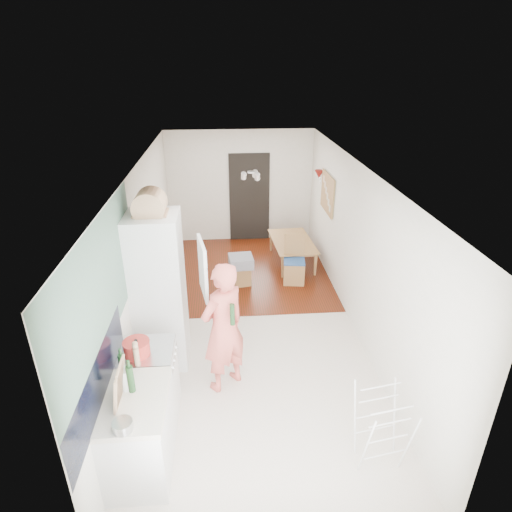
{
  "coord_description": "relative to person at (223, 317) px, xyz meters",
  "views": [
    {
      "loc": [
        -0.38,
        -5.75,
        3.88
      ],
      "look_at": [
        0.09,
        0.2,
        1.09
      ],
      "focal_mm": 30.0,
      "sensor_mm": 36.0,
      "label": 1
    }
  ],
  "objects": [
    {
      "name": "room_shell",
      "position": [
        0.43,
        1.38,
        0.22
      ],
      "size": [
        3.2,
        7.0,
        2.5
      ],
      "primitive_type": null,
      "color": "silver",
      "rests_on": "ground"
    },
    {
      "name": "floor",
      "position": [
        0.43,
        1.38,
        -1.03
      ],
      "size": [
        3.2,
        7.0,
        0.01
      ],
      "primitive_type": "cube",
      "color": "beige",
      "rests_on": "ground"
    },
    {
      "name": "wood_floor_overlay",
      "position": [
        0.43,
        3.23,
        -1.02
      ],
      "size": [
        3.2,
        3.3,
        0.01
      ],
      "primitive_type": "cube",
      "color": "#5D160A",
      "rests_on": "room_shell"
    },
    {
      "name": "sage_wall_panel",
      "position": [
        -1.16,
        -0.62,
        0.82
      ],
      "size": [
        0.02,
        3.0,
        1.3
      ],
      "primitive_type": "cube",
      "color": "slate",
      "rests_on": "room_shell"
    },
    {
      "name": "tile_splashback",
      "position": [
        -1.15,
        -1.17,
        0.12
      ],
      "size": [
        0.02,
        1.9,
        0.5
      ],
      "primitive_type": "cube",
      "color": "black",
      "rests_on": "room_shell"
    },
    {
      "name": "doorway_recess",
      "position": [
        0.63,
        4.86,
        -0.03
      ],
      "size": [
        0.9,
        0.04,
        2.0
      ],
      "primitive_type": "cube",
      "color": "black",
      "rests_on": "room_shell"
    },
    {
      "name": "base_cabinet",
      "position": [
        -0.87,
        -1.17,
        -0.6
      ],
      "size": [
        0.6,
        0.9,
        0.86
      ],
      "primitive_type": "cube",
      "color": "silver",
      "rests_on": "room_shell"
    },
    {
      "name": "worktop",
      "position": [
        -0.87,
        -1.17,
        -0.14
      ],
      "size": [
        0.62,
        0.92,
        0.06
      ],
      "primitive_type": "cube",
      "color": "beige",
      "rests_on": "room_shell"
    },
    {
      "name": "range_cooker",
      "position": [
        -0.87,
        -0.42,
        -0.59
      ],
      "size": [
        0.6,
        0.6,
        0.88
      ],
      "primitive_type": "cube",
      "color": "silver",
      "rests_on": "room_shell"
    },
    {
      "name": "cooker_top",
      "position": [
        -0.87,
        -0.42,
        -0.13
      ],
      "size": [
        0.6,
        0.6,
        0.04
      ],
      "primitive_type": "cube",
      "color": "#B6B6B8",
      "rests_on": "room_shell"
    },
    {
      "name": "fridge_housing",
      "position": [
        -0.84,
        0.6,
        0.04
      ],
      "size": [
        0.66,
        0.66,
        2.15
      ],
      "primitive_type": "cube",
      "color": "silver",
      "rests_on": "room_shell"
    },
    {
      "name": "fridge_door",
      "position": [
        -0.23,
        0.3,
        0.52
      ],
      "size": [
        0.14,
        0.56,
        0.7
      ],
      "primitive_type": "cube",
      "rotation": [
        0.0,
        0.0,
        -1.4
      ],
      "color": "silver",
      "rests_on": "room_shell"
    },
    {
      "name": "fridge_interior",
      "position": [
        -0.53,
        0.6,
        0.52
      ],
      "size": [
        0.02,
        0.52,
        0.66
      ],
      "primitive_type": "cube",
      "color": "white",
      "rests_on": "room_shell"
    },
    {
      "name": "pinboard",
      "position": [
        2.01,
        3.28,
        0.52
      ],
      "size": [
        0.03,
        0.9,
        0.7
      ],
      "primitive_type": "cube",
      "color": "tan",
      "rests_on": "room_shell"
    },
    {
      "name": "pinboard_frame",
      "position": [
        2.0,
        3.28,
        0.52
      ],
      "size": [
        0.0,
        0.94,
        0.74
      ],
      "primitive_type": "cube",
      "color": "olive",
      "rests_on": "room_shell"
    },
    {
      "name": "wall_sconce",
      "position": [
        1.97,
        3.93,
        0.72
      ],
      "size": [
        0.18,
        0.18,
        0.16
      ],
      "primitive_type": "cone",
      "color": "maroon",
      "rests_on": "room_shell"
    },
    {
      "name": "person",
      "position": [
        0.0,
        0.0,
        0.0
      ],
      "size": [
        0.9,
        0.86,
        2.06
      ],
      "primitive_type": "imported",
      "rotation": [
        0.0,
        0.0,
        3.82
      ],
      "color": "#DF6156",
      "rests_on": "floor"
    },
    {
      "name": "dining_table",
      "position": [
        1.44,
        3.52,
        -0.82
      ],
      "size": [
        0.74,
        1.23,
        0.42
      ],
      "primitive_type": "imported",
      "rotation": [
        0.0,
        0.0,
        1.63
      ],
      "color": "olive",
      "rests_on": "floor"
    },
    {
      "name": "dining_chair",
      "position": [
        1.32,
        2.69,
        -0.57
      ],
      "size": [
        0.43,
        0.43,
        0.92
      ],
      "primitive_type": null,
      "rotation": [
        0.0,
        0.0,
        -0.13
      ],
      "color": "olive",
      "rests_on": "floor"
    },
    {
      "name": "stool",
      "position": [
        0.34,
        2.68,
        -0.83
      ],
      "size": [
        0.35,
        0.35,
        0.4
      ],
      "primitive_type": null,
      "rotation": [
        0.0,
        0.0,
        0.19
      ],
      "color": "olive",
      "rests_on": "floor"
    },
    {
      "name": "grey_drape",
      "position": [
        0.33,
        2.65,
        -0.54
      ],
      "size": [
        0.46,
        0.46,
        0.19
      ],
      "primitive_type": "cube",
      "rotation": [
        0.0,
        0.0,
        0.09
      ],
      "color": "gray",
      "rests_on": "stool"
    },
    {
      "name": "drying_rack",
      "position": [
        1.58,
        -1.29,
        -0.59
      ],
      "size": [
        0.51,
        0.48,
        0.88
      ],
      "primitive_type": null,
      "rotation": [
        0.0,
        0.0,
        0.17
      ],
      "color": "silver",
      "rests_on": "floor"
    },
    {
      "name": "bread_bin",
      "position": [
        -0.83,
        0.63,
        1.23
      ],
      "size": [
        0.47,
        0.45,
        0.22
      ],
      "primitive_type": null,
      "rotation": [
        0.0,
        0.0,
        -0.17
      ],
      "color": "tan",
      "rests_on": "fridge_housing"
    },
    {
      "name": "red_casserole",
      "position": [
        -0.94,
        -0.5,
        -0.03
      ],
      "size": [
        0.35,
        0.35,
        0.17
      ],
      "primitive_type": "cylinder",
      "rotation": [
        0.0,
        0.0,
        0.25
      ],
      "color": "red",
      "rests_on": "cooker_top"
    },
    {
      "name": "steel_pan",
      "position": [
        -0.89,
        -1.55,
        -0.07
      ],
      "size": [
        0.22,
        0.22,
        0.09
      ],
      "primitive_type": "cylinder",
      "rotation": [
        0.0,
        0.0,
        -0.29
      ],
      "color": "#B6B6B8",
      "rests_on": "worktop"
    },
    {
      "name": "held_bottle",
      "position": [
        0.11,
        -0.17,
        0.14
      ],
      "size": [
        0.06,
        0.06,
        0.27
      ],
      "primitive_type": "cylinder",
      "color": "#1C3F1E",
      "rests_on": "person"
    },
    {
      "name": "bottle_a",
      "position": [
        -0.9,
        -1.07,
        0.04
      ],
      "size": [
        0.07,
        0.07,
        0.29
      ],
      "primitive_type": "cylinder",
      "rotation": [
        0.0,
        0.0,
        -0.08
      ],
      "color": "#1C3F1E",
      "rests_on": "worktop"
    },
    {
      "name": "bottle_b",
      "position": [
        -1.02,
        -0.86,
        0.03
      ],
      "size": [
        0.07,
        0.07,
        0.28
      ],
      "primitive_type": "cylinder",
      "rotation": [
        0.0,
        0.0,
        -0.07
      ],
      "color": "#1C3F1E",
      "rests_on": "worktop"
    },
    {
      "name": "bottle_c",
      "position": [
        -0.96,
        -1.04,
        0.01
      ],
      "size": [
        0.11,
        0.11,
        0.23
      ],
      "primitive_type": "cylinder",
      "rotation": [
        0.0,
        0.0,
        0.16
      ],
      "color": "silver",
      "rests_on": "worktop"
    },
    {
      "name": "pepper_mill_front",
      "position": [
        -0.91,
        -0.67,
        -0.01
      ],
      "size": [
        0.06,
        0.06,
        0.21
      ],
      "primitive_type": "cylinder",
      "rotation": [
        0.0,
        0.0,
        0.03
      ],
      "color": "tan",
      "rests_on": "worktop"
    },
    {
      "name": "pepper_mill_back",
      "position": [
        -0.92,
        -0.64,
        -0.0
      ],
      "size": [
        0.07,
        0.07,
        0.21
      ],
      "primitive_type": "cylinder",
      "rotation": [
        0.0,
        0.0,
        -0.33
      ],
      "color": "tan",
      "rests_on": "worktop"
    },
    {
      "name": "chopping_boards",
      "position": [
        -0.97,
        -1.21,
        0.1
      ],
      "size": [
        0.08,
        0.31,
        0.42
      ],
      "primitive_type": null,
      "rotation": [
        0.0,
        0.0,
        0.13
      ],
      "color": "tan",
      "rests_on": "worktop"
    }
  ]
}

